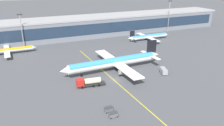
{
  "coord_description": "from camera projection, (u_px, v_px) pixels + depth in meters",
  "views": [
    {
      "loc": [
        -34.54,
        -74.77,
        38.67
      ],
      "look_at": [
        1.49,
        7.17,
        4.5
      ],
      "focal_mm": 36.72,
      "sensor_mm": 36.0,
      "label": 1
    }
  ],
  "objects": [
    {
      "name": "ground_plane",
      "position": [
        116.0,
        80.0,
        90.73
      ],
      "size": [
        700.0,
        700.0,
        0.0
      ],
      "primitive_type": "plane",
      "color": "#47494F"
    },
    {
      "name": "apron_lead_in_line",
      "position": [
        112.0,
        78.0,
        92.14
      ],
      "size": [
        3.21,
        79.96,
        0.01
      ],
      "primitive_type": "cube",
      "rotation": [
        0.0,
        0.0,
        0.04
      ],
      "color": "yellow",
      "rests_on": "ground_plane"
    },
    {
      "name": "terminal_building",
      "position": [
        90.0,
        26.0,
        156.18
      ],
      "size": [
        204.4,
        21.11,
        13.09
      ],
      "color": "slate",
      "rests_on": "ground_plane"
    },
    {
      "name": "main_airliner",
      "position": [
        114.0,
        62.0,
        98.41
      ],
      "size": [
        47.16,
        37.58,
        11.35
      ],
      "color": "white",
      "rests_on": "ground_plane"
    },
    {
      "name": "fuel_tanker",
      "position": [
        89.0,
        82.0,
        84.96
      ],
      "size": [
        11.02,
        3.78,
        3.25
      ],
      "color": "#232326",
      "rests_on": "ground_plane"
    },
    {
      "name": "crew_van",
      "position": [
        163.0,
        71.0,
        96.42
      ],
      "size": [
        3.53,
        5.4,
        2.3
      ],
      "color": "gray",
      "rests_on": "ground_plane"
    },
    {
      "name": "baggage_cart_0",
      "position": [
        113.0,
        115.0,
        66.78
      ],
      "size": [
        2.69,
        1.68,
        1.48
      ],
      "color": "#595B60",
      "rests_on": "ground_plane"
    },
    {
      "name": "baggage_cart_1",
      "position": [
        109.0,
        109.0,
        69.49
      ],
      "size": [
        2.69,
        1.68,
        1.48
      ],
      "color": "#595B60",
      "rests_on": "ground_plane"
    },
    {
      "name": "commuter_jet_far",
      "position": [
        149.0,
        36.0,
        146.48
      ],
      "size": [
        30.13,
        23.97,
        7.15
      ],
      "color": "white",
      "rests_on": "ground_plane"
    },
    {
      "name": "commuter_jet_near",
      "position": [
        8.0,
        50.0,
        119.6
      ],
      "size": [
        28.61,
        22.8,
        6.67
      ],
      "color": "silver",
      "rests_on": "ground_plane"
    },
    {
      "name": "apron_light_mast_0",
      "position": [
        169.0,
        14.0,
        164.67
      ],
      "size": [
        2.8,
        0.5,
        22.42
      ],
      "color": "gray",
      "rests_on": "ground_plane"
    },
    {
      "name": "apron_light_mast_1",
      "position": [
        21.0,
        28.0,
        127.58
      ],
      "size": [
        2.8,
        0.5,
        19.27
      ],
      "color": "gray",
      "rests_on": "ground_plane"
    }
  ]
}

